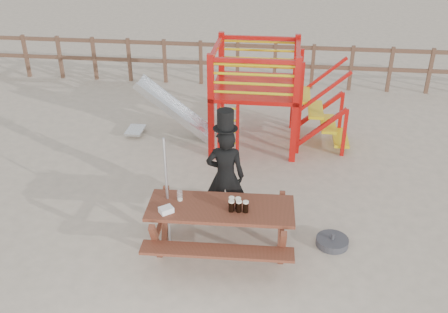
% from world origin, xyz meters
% --- Properties ---
extents(ground, '(60.00, 60.00, 0.00)m').
position_xyz_m(ground, '(0.00, 0.00, 0.00)').
color(ground, '#C4B099').
rests_on(ground, ground).
extents(back_fence, '(15.09, 0.09, 1.20)m').
position_xyz_m(back_fence, '(0.00, 7.00, 0.74)').
color(back_fence, brown).
rests_on(back_fence, ground).
extents(playground_fort, '(4.71, 1.84, 2.10)m').
position_xyz_m(playground_fort, '(0.12, 3.58, 1.07)').
color(playground_fort, red).
rests_on(playground_fort, ground).
extents(picnic_table, '(2.11, 1.50, 0.80)m').
position_xyz_m(picnic_table, '(-0.03, -0.17, 0.50)').
color(picnic_table, brown).
rests_on(picnic_table, ground).
extents(man_with_hat, '(0.61, 0.42, 1.93)m').
position_xyz_m(man_with_hat, '(-0.06, 0.63, 0.86)').
color(man_with_hat, black).
rests_on(man_with_hat, ground).
extents(metal_pole, '(0.04, 0.04, 1.76)m').
position_xyz_m(metal_pole, '(-0.82, -0.05, 0.88)').
color(metal_pole, '#B2B2B7').
rests_on(metal_pole, ground).
extents(parasol_base, '(0.49, 0.49, 0.21)m').
position_xyz_m(parasol_base, '(1.61, 0.19, 0.06)').
color(parasol_base, '#38373C').
rests_on(parasol_base, ground).
extents(paper_bag, '(0.23, 0.22, 0.08)m').
position_xyz_m(paper_bag, '(-0.76, -0.41, 0.84)').
color(paper_bag, white).
rests_on(paper_bag, picnic_table).
extents(stout_pints, '(0.28, 0.17, 0.17)m').
position_xyz_m(stout_pints, '(0.21, -0.23, 0.88)').
color(stout_pints, black).
rests_on(stout_pints, picnic_table).
extents(empty_glasses, '(0.08, 0.08, 0.15)m').
position_xyz_m(empty_glasses, '(-0.63, -0.08, 0.87)').
color(empty_glasses, silver).
rests_on(empty_glasses, picnic_table).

